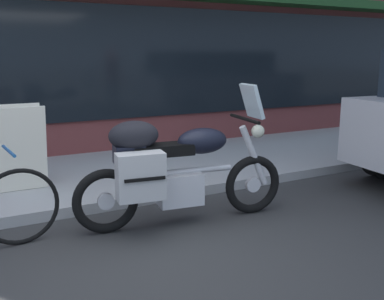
{
  "coord_description": "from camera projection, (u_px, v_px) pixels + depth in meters",
  "views": [
    {
      "loc": [
        -1.3,
        -3.19,
        1.69
      ],
      "look_at": [
        0.82,
        0.83,
        0.7
      ],
      "focal_mm": 41.22,
      "sensor_mm": 36.0,
      "label": 1
    }
  ],
  "objects": [
    {
      "name": "sandwich_board_sign",
      "position": [
        20.0,
        148.0,
        5.12
      ],
      "size": [
        0.55,
        0.42,
        1.0
      ],
      "color": "silver",
      "rests_on": "sidewalk_curb"
    },
    {
      "name": "touring_motorcycle",
      "position": [
        172.0,
        167.0,
        4.33
      ],
      "size": [
        2.21,
        0.65,
        1.4
      ],
      "color": "black",
      "rests_on": "ground_plane"
    },
    {
      "name": "ground_plane",
      "position": [
        152.0,
        259.0,
        3.71
      ],
      "size": [
        80.0,
        80.0,
        0.0
      ],
      "primitive_type": "plane",
      "color": "#323232"
    }
  ]
}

